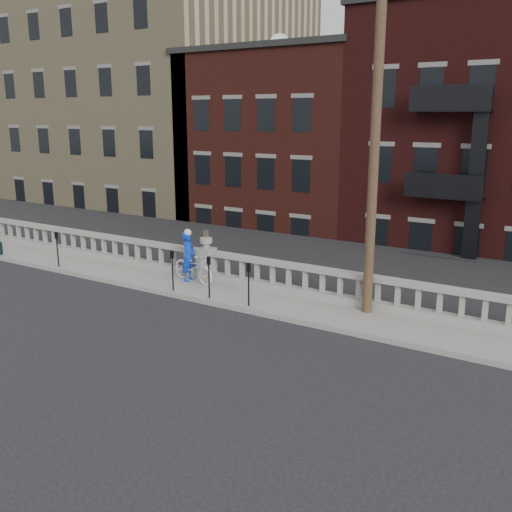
{
  "coord_description": "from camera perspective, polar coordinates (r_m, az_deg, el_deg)",
  "views": [
    {
      "loc": [
        11.97,
        -11.75,
        5.83
      ],
      "look_at": [
        2.56,
        3.2,
        1.46
      ],
      "focal_mm": 40.0,
      "sensor_mm": 36.0,
      "label": 1
    }
  ],
  "objects": [
    {
      "name": "cyclist",
      "position": [
        20.07,
        -6.77,
        -0.05
      ],
      "size": [
        0.51,
        0.69,
        1.75
      ],
      "primitive_type": "imported",
      "rotation": [
        0.0,
        0.0,
        1.73
      ],
      "color": "#0C33C0",
      "rests_on": "sidewalk"
    },
    {
      "name": "parking_meter_b",
      "position": [
        19.0,
        -8.36,
        -0.99
      ],
      "size": [
        0.1,
        0.09,
        1.36
      ],
      "color": "black",
      "rests_on": "sidewalk"
    },
    {
      "name": "parking_meter_c",
      "position": [
        18.09,
        -4.73,
        -1.65
      ],
      "size": [
        0.1,
        0.09,
        1.36
      ],
      "color": "black",
      "rests_on": "sidewalk"
    },
    {
      "name": "ground",
      "position": [
        17.76,
        -12.65,
        -5.61
      ],
      "size": [
        120.0,
        120.0,
        0.0
      ],
      "primitive_type": "plane",
      "color": "black",
      "rests_on": "ground"
    },
    {
      "name": "utility_pole",
      "position": [
        16.41,
        11.82,
        11.55
      ],
      "size": [
        1.6,
        0.28,
        10.0
      ],
      "color": "#422D1E",
      "rests_on": "sidewalk"
    },
    {
      "name": "sidewalk",
      "position": [
        19.85,
        -6.58,
        -3.04
      ],
      "size": [
        32.0,
        2.2,
        0.15
      ],
      "primitive_type": "cube",
      "color": "gray",
      "rests_on": "ground"
    },
    {
      "name": "parking_meter_d",
      "position": [
        17.26,
        -0.74,
        -2.36
      ],
      "size": [
        0.1,
        0.09,
        1.36
      ],
      "color": "black",
      "rests_on": "sidewalk"
    },
    {
      "name": "planter_pedestal",
      "position": [
        20.37,
        -4.97,
        -0.36
      ],
      "size": [
        0.55,
        0.55,
        1.76
      ],
      "color": "gray",
      "rests_on": "sidewalk"
    },
    {
      "name": "lower_level",
      "position": [
        36.75,
        14.15,
        8.5
      ],
      "size": [
        80.0,
        44.0,
        20.8
      ],
      "color": "#605E59",
      "rests_on": "ground"
    },
    {
      "name": "parking_meter_a",
      "position": [
        23.05,
        -19.27,
        1.01
      ],
      "size": [
        0.1,
        0.09,
        1.36
      ],
      "color": "black",
      "rests_on": "sidewalk"
    },
    {
      "name": "bicycle",
      "position": [
        19.97,
        -6.28,
        -1.11
      ],
      "size": [
        2.15,
        1.18,
        1.07
      ],
      "primitive_type": "imported",
      "rotation": [
        0.0,
        0.0,
        1.33
      ],
      "color": "silver",
      "rests_on": "sidewalk"
    },
    {
      "name": "balustrade",
      "position": [
        20.41,
        -4.96,
        -0.87
      ],
      "size": [
        28.0,
        0.34,
        1.03
      ],
      "color": "gray",
      "rests_on": "sidewalk"
    }
  ]
}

